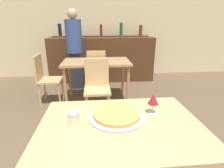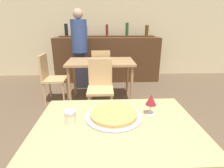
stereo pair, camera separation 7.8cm
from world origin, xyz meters
name	(u,v)px [view 2 (the right image)]	position (x,y,z in m)	size (l,w,h in m)	color
wall_back	(107,24)	(0.00, 3.92, 1.40)	(8.00, 0.05, 2.80)	beige
dining_table_near	(117,134)	(0.00, 0.00, 0.68)	(1.12, 0.81, 0.76)	tan
dining_table_far	(101,66)	(-0.15, 2.09, 0.69)	(1.20, 0.71, 0.78)	#A87F51
bar_counter	(107,59)	(0.00, 3.42, 0.55)	(2.60, 0.56, 1.09)	#4C2D19
bar_back_shelf	(107,34)	(0.01, 3.56, 1.16)	(2.39, 0.24, 0.34)	#4C2D19
chair_far_side_front	(100,84)	(-0.15, 1.57, 0.51)	(0.40, 0.40, 0.90)	tan
chair_far_side_back	(101,68)	(-0.15, 2.61, 0.51)	(0.40, 0.40, 0.90)	tan
chair_far_side_left	(50,75)	(-1.08, 2.09, 0.51)	(0.40, 0.40, 0.90)	tan
pizza_tray	(114,115)	(-0.02, 0.09, 0.78)	(0.42, 0.42, 0.04)	#A3A3A8
cheese_shaker	(70,117)	(-0.32, 0.03, 0.81)	(0.08, 0.08, 0.09)	beige
person_standing	(80,47)	(-0.61, 2.84, 0.93)	(0.34, 0.34, 1.71)	#2D2D38
wine_glass	(151,100)	(0.26, 0.13, 0.87)	(0.08, 0.08, 0.16)	silver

